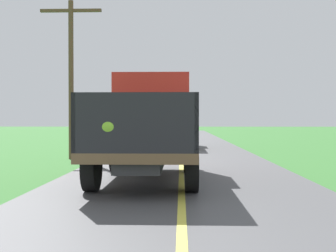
# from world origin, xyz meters

# --- Properties ---
(banana_truck_near) EXTENTS (2.38, 5.84, 2.80)m
(banana_truck_near) POSITION_xyz_m (-0.84, 10.75, 1.47)
(banana_truck_near) COLOR #2D2D30
(banana_truck_near) RESTS_ON road_surface
(banana_truck_far) EXTENTS (2.38, 5.81, 2.80)m
(banana_truck_far) POSITION_xyz_m (-0.71, 23.78, 1.46)
(banana_truck_far) COLOR #2D2D30
(banana_truck_far) RESTS_ON road_surface
(utility_pole_roadside) EXTENTS (2.47, 0.20, 6.38)m
(utility_pole_roadside) POSITION_xyz_m (-4.44, 16.57, 3.53)
(utility_pole_roadside) COLOR brown
(utility_pole_roadside) RESTS_ON ground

